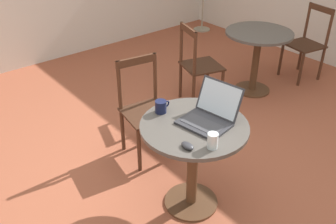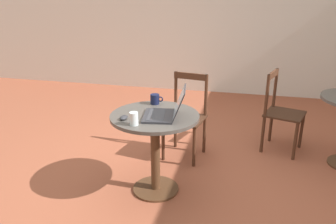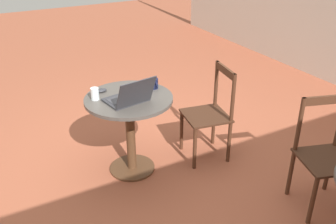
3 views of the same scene
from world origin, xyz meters
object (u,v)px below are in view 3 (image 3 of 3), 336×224
cafe_table_near (130,116)px  laptop (129,97)px  chair_near_back (210,114)px  mouse (101,90)px  chair_mid_left (324,156)px  drinking_glass (95,94)px  mug (154,83)px

cafe_table_near → laptop: laptop is taller
chair_near_back → mouse: chair_near_back is taller
chair_mid_left → drinking_glass: 1.95m
laptop → drinking_glass: bearing=-130.5°
laptop → mug: 0.37m
drinking_glass → mug: bearing=88.0°
chair_mid_left → mug: (-1.25, -0.89, 0.35)m
cafe_table_near → mouse: 0.34m
cafe_table_near → laptop: 0.26m
drinking_glass → laptop: bearing=49.5°
chair_mid_left → mouse: (-1.39, -1.35, 0.32)m
chair_near_back → drinking_glass: (-0.23, -1.05, 0.35)m
cafe_table_near → mouse: size_ratio=7.79×
laptop → drinking_glass: 0.31m
cafe_table_near → laptop: bearing=-19.8°
chair_mid_left → laptop: size_ratio=2.29×
laptop → mouse: (-0.32, -0.13, -0.04)m
mouse → mug: size_ratio=0.81×
mouse → mug: bearing=72.3°
mouse → mug: (0.14, 0.45, 0.03)m
cafe_table_near → mouse: (-0.22, -0.17, 0.20)m
cafe_table_near → chair_near_back: size_ratio=0.84×
mug → drinking_glass: (-0.02, -0.55, 0.01)m
chair_mid_left → drinking_glass: size_ratio=8.67×
cafe_table_near → chair_mid_left: chair_mid_left is taller
chair_mid_left → drinking_glass: bearing=-131.2°
laptop → mouse: bearing=-157.6°
chair_mid_left → laptop: bearing=-131.3°
mouse → chair_mid_left: bearing=44.1°
laptop → chair_near_back: bearing=87.8°
mug → mouse: bearing=-107.7°
chair_near_back → mug: size_ratio=7.48×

